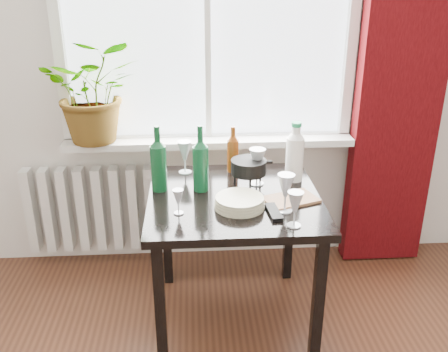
{
  "coord_description": "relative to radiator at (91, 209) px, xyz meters",
  "views": [
    {
      "loc": [
        -0.1,
        -0.69,
        1.79
      ],
      "look_at": [
        0.05,
        1.55,
        0.85
      ],
      "focal_mm": 40.0,
      "sensor_mm": 36.0,
      "label": 1
    }
  ],
  "objects": [
    {
      "name": "wineglass_front_left",
      "position": [
        0.58,
        -0.81,
        0.42
      ],
      "size": [
        0.05,
        0.05,
        0.12
      ],
      "primitive_type": null,
      "rotation": [
        0.0,
        0.0,
        0.03
      ],
      "color": "silver",
      "rests_on": "table"
    },
    {
      "name": "windowsill",
      "position": [
        0.75,
        -0.03,
        0.44
      ],
      "size": [
        1.72,
        0.2,
        0.04
      ],
      "color": "silver",
      "rests_on": "ground"
    },
    {
      "name": "potted_plant",
      "position": [
        0.1,
        -0.04,
        0.76
      ],
      "size": [
        0.55,
        0.48,
        0.59
      ],
      "primitive_type": "imported",
      "rotation": [
        0.0,
        0.0,
        0.04
      ],
      "color": "#228022",
      "rests_on": "windowsill"
    },
    {
      "name": "wine_bottle_right",
      "position": [
        0.69,
        -0.55,
        0.53
      ],
      "size": [
        0.1,
        0.1,
        0.35
      ],
      "primitive_type": null,
      "rotation": [
        0.0,
        0.0,
        -0.24
      ],
      "color": "#0D4825",
      "rests_on": "table"
    },
    {
      "name": "wine_bottle_left",
      "position": [
        0.48,
        -0.53,
        0.53
      ],
      "size": [
        0.08,
        0.08,
        0.34
      ],
      "primitive_type": null,
      "rotation": [
        0.0,
        0.0,
        -0.03
      ],
      "color": "#0D4522",
      "rests_on": "table"
    },
    {
      "name": "wineglass_far_right",
      "position": [
        1.09,
        -0.96,
        0.44
      ],
      "size": [
        0.07,
        0.07,
        0.17
      ],
      "primitive_type": null,
      "rotation": [
        0.0,
        0.0,
        0.02
      ],
      "color": "silver",
      "rests_on": "table"
    },
    {
      "name": "window",
      "position": [
        0.75,
        0.04,
        1.22
      ],
      "size": [
        1.72,
        0.08,
        1.62
      ],
      "color": "white",
      "rests_on": "ground"
    },
    {
      "name": "wineglass_back_center",
      "position": [
        0.98,
        -0.49,
        0.46
      ],
      "size": [
        0.1,
        0.1,
        0.2
      ],
      "primitive_type": null,
      "rotation": [
        0.0,
        0.0,
        -0.25
      ],
      "color": "silver",
      "rests_on": "table"
    },
    {
      "name": "table",
      "position": [
        0.85,
        -0.63,
        0.27
      ],
      "size": [
        0.85,
        0.85,
        0.74
      ],
      "color": "black",
      "rests_on": "ground"
    },
    {
      "name": "fondue_pot",
      "position": [
        0.93,
        -0.51,
        0.43
      ],
      "size": [
        0.24,
        0.21,
        0.14
      ],
      "primitive_type": null,
      "rotation": [
        0.0,
        0.0,
        -0.15
      ],
      "color": "black",
      "rests_on": "table"
    },
    {
      "name": "wineglass_back_left",
      "position": [
        0.61,
        -0.31,
        0.45
      ],
      "size": [
        0.09,
        0.09,
        0.19
      ],
      "primitive_type": null,
      "rotation": [
        0.0,
        0.0,
        0.11
      ],
      "color": "silver",
      "rests_on": "table"
    },
    {
      "name": "wineglass_front_right",
      "position": [
        1.07,
        -0.82,
        0.46
      ],
      "size": [
        0.1,
        0.1,
        0.19
      ],
      "primitive_type": null,
      "rotation": [
        0.0,
        0.0,
        -0.28
      ],
      "color": "silver",
      "rests_on": "table"
    },
    {
      "name": "plate_stack",
      "position": [
        0.87,
        -0.76,
        0.39
      ],
      "size": [
        0.27,
        0.27,
        0.05
      ],
      "primitive_type": "cylinder",
      "rotation": [
        0.0,
        0.0,
        -0.14
      ],
      "color": "beige",
      "rests_on": "table"
    },
    {
      "name": "cutting_board",
      "position": [
        1.12,
        -0.71,
        0.37
      ],
      "size": [
        0.29,
        0.24,
        0.01
      ],
      "primitive_type": "cube",
      "rotation": [
        0.0,
        0.0,
        0.36
      ],
      "color": "#AB754D",
      "rests_on": "table"
    },
    {
      "name": "cleaning_bottle",
      "position": [
        1.18,
        -0.45,
        0.53
      ],
      "size": [
        0.12,
        0.12,
        0.33
      ],
      "primitive_type": null,
      "rotation": [
        0.0,
        0.0,
        -0.29
      ],
      "color": "white",
      "rests_on": "table"
    },
    {
      "name": "curtain",
      "position": [
        1.87,
        -0.06,
        0.92
      ],
      "size": [
        0.5,
        0.12,
        2.56
      ],
      "color": "#350407",
      "rests_on": "ground"
    },
    {
      "name": "bottle_amber",
      "position": [
        0.87,
        -0.31,
        0.49
      ],
      "size": [
        0.07,
        0.07,
        0.26
      ],
      "primitive_type": null,
      "rotation": [
        0.0,
        0.0,
        -0.05
      ],
      "color": "#6D310C",
      "rests_on": "table"
    },
    {
      "name": "radiator",
      "position": [
        0.0,
        0.0,
        0.0
      ],
      "size": [
        0.8,
        0.1,
        0.55
      ],
      "color": "silver",
      "rests_on": "ground"
    },
    {
      "name": "tv_remote",
      "position": [
        1.02,
        -0.84,
        0.37
      ],
      "size": [
        0.06,
        0.17,
        0.02
      ],
      "primitive_type": "cube",
      "rotation": [
        0.0,
        0.0,
        0.08
      ],
      "color": "black",
      "rests_on": "table"
    }
  ]
}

